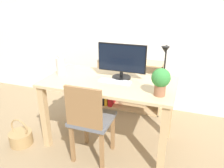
{
  "coord_description": "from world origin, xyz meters",
  "views": [
    {
      "loc": [
        0.75,
        -2.03,
        1.63
      ],
      "look_at": [
        0.0,
        0.1,
        0.7
      ],
      "focal_mm": 35.0,
      "sensor_mm": 36.0,
      "label": 1
    }
  ],
  "objects_px": {
    "desk_lamp": "(165,61)",
    "potted_plant": "(161,80)",
    "bookshelf": "(120,84)",
    "chair": "(90,119)",
    "basket": "(21,137)",
    "keyboard": "(115,81)",
    "vase": "(61,66)",
    "monitor": "(122,60)"
  },
  "relations": [
    {
      "from": "desk_lamp",
      "to": "potted_plant",
      "type": "xyz_separation_m",
      "value": [
        0.01,
        -0.28,
        -0.09
      ]
    },
    {
      "from": "bookshelf",
      "to": "chair",
      "type": "bearing_deg",
      "value": -86.56
    },
    {
      "from": "desk_lamp",
      "to": "basket",
      "type": "bearing_deg",
      "value": -162.17
    },
    {
      "from": "keyboard",
      "to": "chair",
      "type": "distance_m",
      "value": 0.47
    },
    {
      "from": "potted_plant",
      "to": "bookshelf",
      "type": "height_order",
      "value": "potted_plant"
    },
    {
      "from": "desk_lamp",
      "to": "chair",
      "type": "xyz_separation_m",
      "value": [
        -0.63,
        -0.44,
        -0.53
      ]
    },
    {
      "from": "bookshelf",
      "to": "vase",
      "type": "bearing_deg",
      "value": -116.35
    },
    {
      "from": "monitor",
      "to": "basket",
      "type": "height_order",
      "value": "monitor"
    },
    {
      "from": "potted_plant",
      "to": "vase",
      "type": "bearing_deg",
      "value": 170.59
    },
    {
      "from": "monitor",
      "to": "desk_lamp",
      "type": "relative_size",
      "value": 1.32
    },
    {
      "from": "keyboard",
      "to": "chair",
      "type": "relative_size",
      "value": 0.4
    },
    {
      "from": "monitor",
      "to": "potted_plant",
      "type": "distance_m",
      "value": 0.56
    },
    {
      "from": "desk_lamp",
      "to": "monitor",
      "type": "bearing_deg",
      "value": 176.02
    },
    {
      "from": "vase",
      "to": "desk_lamp",
      "type": "bearing_deg",
      "value": 4.51
    },
    {
      "from": "potted_plant",
      "to": "desk_lamp",
      "type": "bearing_deg",
      "value": 91.54
    },
    {
      "from": "keyboard",
      "to": "chair",
      "type": "xyz_separation_m",
      "value": [
        -0.15,
        -0.33,
        -0.29
      ]
    },
    {
      "from": "monitor",
      "to": "basket",
      "type": "xyz_separation_m",
      "value": [
        -1.06,
        -0.52,
        -0.89
      ]
    },
    {
      "from": "monitor",
      "to": "vase",
      "type": "distance_m",
      "value": 0.7
    },
    {
      "from": "vase",
      "to": "bookshelf",
      "type": "xyz_separation_m",
      "value": [
        0.43,
        0.87,
        -0.52
      ]
    },
    {
      "from": "desk_lamp",
      "to": "chair",
      "type": "relative_size",
      "value": 0.46
    },
    {
      "from": "potted_plant",
      "to": "chair",
      "type": "distance_m",
      "value": 0.79
    },
    {
      "from": "basket",
      "to": "vase",
      "type": "bearing_deg",
      "value": 46.61
    },
    {
      "from": "potted_plant",
      "to": "basket",
      "type": "relative_size",
      "value": 0.79
    },
    {
      "from": "monitor",
      "to": "keyboard",
      "type": "height_order",
      "value": "monitor"
    },
    {
      "from": "bookshelf",
      "to": "basket",
      "type": "height_order",
      "value": "bookshelf"
    },
    {
      "from": "bookshelf",
      "to": "keyboard",
      "type": "bearing_deg",
      "value": -76.01
    },
    {
      "from": "monitor",
      "to": "basket",
      "type": "relative_size",
      "value": 1.61
    },
    {
      "from": "monitor",
      "to": "bookshelf",
      "type": "distance_m",
      "value": 1.0
    },
    {
      "from": "keyboard",
      "to": "vase",
      "type": "distance_m",
      "value": 0.66
    },
    {
      "from": "chair",
      "to": "basket",
      "type": "distance_m",
      "value": 0.97
    },
    {
      "from": "monitor",
      "to": "desk_lamp",
      "type": "height_order",
      "value": "desk_lamp"
    },
    {
      "from": "desk_lamp",
      "to": "potted_plant",
      "type": "bearing_deg",
      "value": -88.46
    },
    {
      "from": "bookshelf",
      "to": "basket",
      "type": "relative_size",
      "value": 2.84
    },
    {
      "from": "desk_lamp",
      "to": "potted_plant",
      "type": "relative_size",
      "value": 1.56
    },
    {
      "from": "vase",
      "to": "bookshelf",
      "type": "relative_size",
      "value": 0.26
    },
    {
      "from": "potted_plant",
      "to": "chair",
      "type": "relative_size",
      "value": 0.29
    },
    {
      "from": "desk_lamp",
      "to": "potted_plant",
      "type": "distance_m",
      "value": 0.29
    },
    {
      "from": "chair",
      "to": "potted_plant",
      "type": "bearing_deg",
      "value": 6.3
    },
    {
      "from": "keyboard",
      "to": "potted_plant",
      "type": "distance_m",
      "value": 0.53
    },
    {
      "from": "potted_plant",
      "to": "bookshelf",
      "type": "bearing_deg",
      "value": 123.66
    },
    {
      "from": "monitor",
      "to": "chair",
      "type": "distance_m",
      "value": 0.7
    },
    {
      "from": "vase",
      "to": "chair",
      "type": "xyz_separation_m",
      "value": [
        0.51,
        -0.35,
        -0.39
      ]
    }
  ]
}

